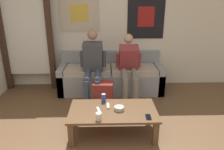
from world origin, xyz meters
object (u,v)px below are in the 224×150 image
object	(u,v)px
couch	(111,77)
ceramic_bowl	(119,108)
game_controller_near_right	(108,106)
cell_phone	(148,117)
drink_can_blue	(104,98)
person_seated_adult	(93,64)
pillar_candle	(99,116)
backpack	(103,96)
person_seated_teen	(129,65)
coffee_table	(113,113)
game_controller_near_left	(98,110)

from	to	relation	value
couch	ceramic_bowl	bearing A→B (deg)	-87.02
game_controller_near_right	cell_phone	xyz separation A→B (m)	(0.51, -0.30, -0.01)
drink_can_blue	cell_phone	size ratio (longest dim) A/B	0.90
person_seated_adult	drink_can_blue	size ratio (longest dim) A/B	10.10
person_seated_adult	drink_can_blue	distance (m)	0.90
pillar_candle	drink_can_blue	bearing A→B (deg)	83.93
couch	backpack	world-z (taller)	couch
drink_can_blue	game_controller_near_right	xyz separation A→B (m)	(0.06, -0.15, -0.05)
couch	drink_can_blue	world-z (taller)	couch
pillar_candle	drink_can_blue	size ratio (longest dim) A/B	0.86
couch	pillar_candle	world-z (taller)	couch
person_seated_teen	ceramic_bowl	xyz separation A→B (m)	(-0.24, -1.15, -0.24)
coffee_table	backpack	distance (m)	0.73
coffee_table	ceramic_bowl	xyz separation A→B (m)	(0.08, -0.01, 0.08)
cell_phone	coffee_table	bearing A→B (deg)	155.04
couch	cell_phone	xyz separation A→B (m)	(0.44, -1.69, 0.09)
backpack	game_controller_near_right	bearing A→B (deg)	-82.82
pillar_candle	cell_phone	xyz separation A→B (m)	(0.62, 0.04, -0.04)
ceramic_bowl	cell_phone	world-z (taller)	ceramic_bowl
coffee_table	game_controller_near_left	xyz separation A→B (m)	(-0.19, -0.02, 0.07)
game_controller_near_left	game_controller_near_right	distance (m)	0.17
drink_can_blue	person_seated_teen	bearing A→B (deg)	63.30
couch	pillar_candle	bearing A→B (deg)	-96.09
pillar_candle	drink_can_blue	world-z (taller)	drink_can_blue
coffee_table	person_seated_teen	size ratio (longest dim) A/B	1.02
game_controller_near_left	game_controller_near_right	world-z (taller)	same
ceramic_bowl	game_controller_near_left	world-z (taller)	ceramic_bowl
couch	pillar_candle	size ratio (longest dim) A/B	18.86
couch	person_seated_adult	bearing A→B (deg)	-129.49
drink_can_blue	game_controller_near_left	distance (m)	0.28
couch	coffee_table	world-z (taller)	couch
backpack	person_seated_adult	bearing A→B (deg)	115.36
person_seated_adult	game_controller_near_left	distance (m)	1.16
cell_phone	pillar_candle	bearing A→B (deg)	-176.33
ceramic_bowl	couch	bearing A→B (deg)	92.98
game_controller_near_left	cell_phone	world-z (taller)	game_controller_near_left
coffee_table	person_seated_teen	bearing A→B (deg)	74.09
pillar_candle	drink_can_blue	xyz separation A→B (m)	(0.05, 0.49, 0.01)
person_seated_teen	game_controller_near_left	size ratio (longest dim) A/B	7.80
backpack	game_controller_near_right	xyz separation A→B (m)	(0.08, -0.62, 0.15)
drink_can_blue	game_controller_near_right	bearing A→B (deg)	-67.64
drink_can_blue	cell_phone	world-z (taller)	drink_can_blue
person_seated_teen	ceramic_bowl	distance (m)	1.20
coffee_table	pillar_candle	bearing A→B (deg)	-126.14
game_controller_near_left	cell_phone	xyz separation A→B (m)	(0.64, -0.18, -0.01)
drink_can_blue	game_controller_near_left	size ratio (longest dim) A/B	0.84
coffee_table	person_seated_adult	xyz separation A→B (m)	(-0.32, 1.09, 0.37)
drink_can_blue	cell_phone	bearing A→B (deg)	-38.20
coffee_table	backpack	bearing A→B (deg)	101.40
person_seated_teen	ceramic_bowl	bearing A→B (deg)	-101.92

